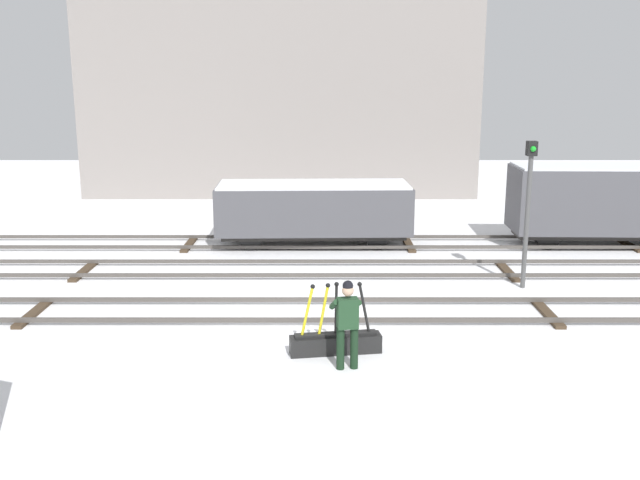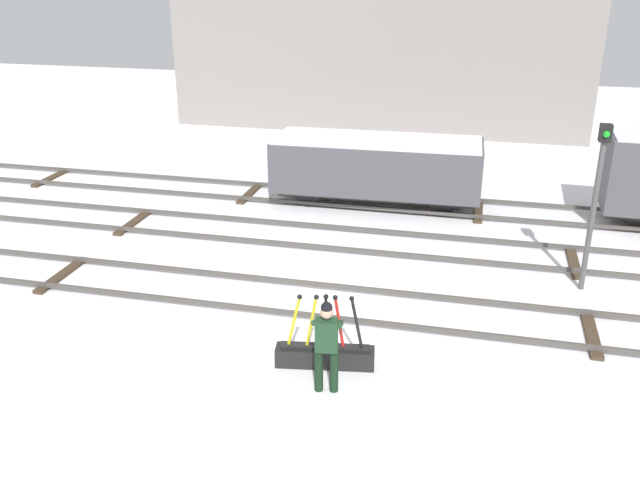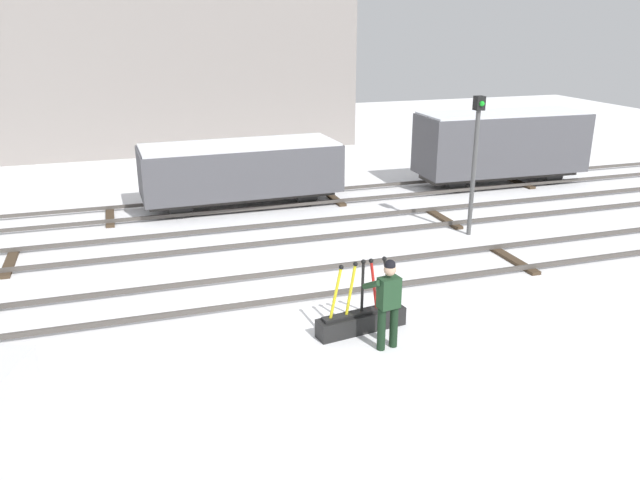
{
  "view_description": "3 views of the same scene",
  "coord_description": "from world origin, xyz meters",
  "px_view_note": "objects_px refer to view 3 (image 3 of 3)",
  "views": [
    {
      "loc": [
        0.68,
        -15.44,
        5.36
      ],
      "look_at": [
        0.67,
        2.72,
        1.12
      ],
      "focal_mm": 40.01,
      "sensor_mm": 36.0,
      "label": 1
    },
    {
      "loc": [
        3.4,
        -12.84,
        6.94
      ],
      "look_at": [
        0.0,
        1.44,
        0.9
      ],
      "focal_mm": 38.79,
      "sensor_mm": 36.0,
      "label": 2
    },
    {
      "loc": [
        -3.09,
        -12.34,
        5.63
      ],
      "look_at": [
        1.04,
        0.47,
        0.91
      ],
      "focal_mm": 35.55,
      "sensor_mm": 36.0,
      "label": 3
    }
  ],
  "objects_px": {
    "freight_car_mid_siding": "(241,170)",
    "switch_lever_frame": "(361,319)",
    "signal_post": "(475,152)",
    "rail_worker": "(388,299)",
    "freight_car_near_switch": "(501,144)"
  },
  "relations": [
    {
      "from": "freight_car_mid_siding",
      "to": "switch_lever_frame",
      "type": "bearing_deg",
      "value": -88.29
    },
    {
      "from": "signal_post",
      "to": "freight_car_mid_siding",
      "type": "height_order",
      "value": "signal_post"
    },
    {
      "from": "signal_post",
      "to": "rail_worker",
      "type": "bearing_deg",
      "value": -132.5
    },
    {
      "from": "freight_car_mid_siding",
      "to": "freight_car_near_switch",
      "type": "height_order",
      "value": "freight_car_near_switch"
    },
    {
      "from": "freight_car_near_switch",
      "to": "rail_worker",
      "type": "bearing_deg",
      "value": -129.9
    },
    {
      "from": "rail_worker",
      "to": "freight_car_mid_siding",
      "type": "relative_size",
      "value": 0.28
    },
    {
      "from": "switch_lever_frame",
      "to": "freight_car_mid_siding",
      "type": "bearing_deg",
      "value": 84.41
    },
    {
      "from": "rail_worker",
      "to": "signal_post",
      "type": "bearing_deg",
      "value": 38.68
    },
    {
      "from": "rail_worker",
      "to": "signal_post",
      "type": "height_order",
      "value": "signal_post"
    },
    {
      "from": "switch_lever_frame",
      "to": "signal_post",
      "type": "relative_size",
      "value": 0.49
    },
    {
      "from": "rail_worker",
      "to": "signal_post",
      "type": "relative_size",
      "value": 0.45
    },
    {
      "from": "switch_lever_frame",
      "to": "freight_car_near_switch",
      "type": "bearing_deg",
      "value": 36.91
    },
    {
      "from": "signal_post",
      "to": "freight_car_near_switch",
      "type": "height_order",
      "value": "signal_post"
    },
    {
      "from": "switch_lever_frame",
      "to": "signal_post",
      "type": "xyz_separation_m",
      "value": [
        4.91,
        4.41,
        2.05
      ]
    },
    {
      "from": "rail_worker",
      "to": "freight_car_mid_siding",
      "type": "xyz_separation_m",
      "value": [
        -0.71,
        9.74,
        0.23
      ]
    }
  ]
}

